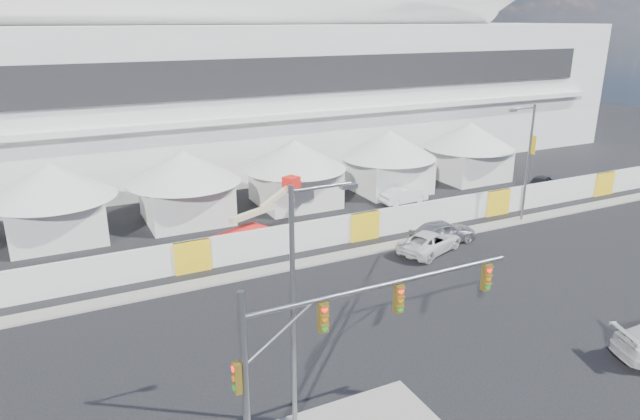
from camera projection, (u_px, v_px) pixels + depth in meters
name	position (u px, v px, depth m)	size (l,w,h in m)	color
ground	(413.00, 371.00, 24.86)	(160.00, 160.00, 0.00)	black
far_curb	(534.00, 217.00, 43.84)	(80.00, 1.20, 0.12)	gray
stadium	(260.00, 69.00, 60.77)	(80.00, 24.80, 21.98)	silver
tent_row	(242.00, 173.00, 44.47)	(53.40, 8.40, 5.40)	silver
hoarding_fence	(364.00, 226.00, 39.38)	(70.00, 0.25, 2.00)	silver
scaffold_tower	(550.00, 89.00, 72.80)	(4.40, 4.40, 12.00)	#595B60
sedan_silver	(442.00, 232.00, 38.76)	(4.79, 1.93, 1.63)	#9A9B9F
pickup_curb	(430.00, 242.00, 37.39)	(5.06, 2.33, 1.41)	white
lot_car_a	(404.00, 195.00, 47.22)	(4.11, 1.43, 1.35)	white
lot_car_b	(542.00, 182.00, 50.99)	(4.04, 1.63, 1.38)	black
traffic_mast	(312.00, 360.00, 18.51)	(10.45, 0.67, 6.91)	slate
streetlight_median	(299.00, 292.00, 20.04)	(2.56, 0.26, 9.27)	gray
streetlight_curb	(527.00, 155.00, 41.60)	(2.60, 0.59, 8.79)	slate
boom_lift	(251.00, 232.00, 38.09)	(7.92, 3.19, 3.87)	red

